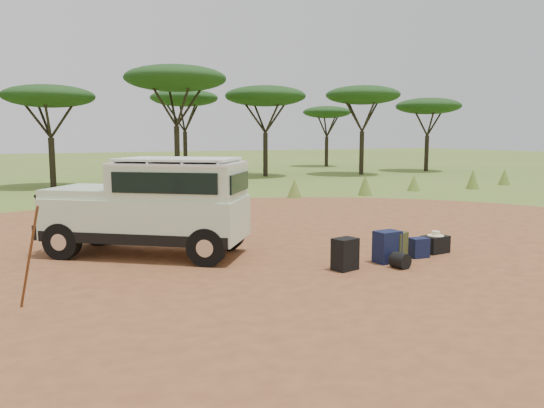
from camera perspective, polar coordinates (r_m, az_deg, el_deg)
name	(u,v)px	position (r m, az deg, el deg)	size (l,w,h in m)	color
ground	(261,264)	(10.24, -1.16, -6.47)	(140.00, 140.00, 0.00)	#597329
dirt_clearing	(261,264)	(10.24, -1.16, -6.45)	(23.00, 23.00, 0.01)	brown
grass_fringe	(149,197)	(18.26, -13.06, 0.76)	(36.60, 1.60, 0.90)	#597329
acacia_treeline	(103,88)	(29.27, -17.73, 11.80)	(46.70, 13.20, 6.26)	#2C2319
safari_vehicle	(153,209)	(11.08, -12.66, -0.49)	(4.19, 3.81, 2.00)	silver
walking_staff	(29,257)	(8.25, -24.65, -5.25)	(0.04, 0.04, 1.52)	brown
backpack_black	(345,254)	(9.80, 7.86, -5.38)	(0.43, 0.32, 0.59)	black
backpack_navy	(387,247)	(10.51, 12.28, -4.53)	(0.48, 0.34, 0.62)	#131B3C
backpack_olive	(397,247)	(10.72, 13.32, -4.47)	(0.41, 0.30, 0.57)	#444A22
duffel_navy	(419,248)	(11.11, 15.50, -4.56)	(0.36, 0.27, 0.40)	#131B3C
hard_case	(435,244)	(11.65, 17.16, -4.17)	(0.52, 0.37, 0.37)	black
stuff_sack	(400,261)	(10.15, 13.61, -5.94)	(0.30, 0.30, 0.30)	black
safari_hat	(436,234)	(11.61, 17.20, -3.11)	(0.34, 0.34, 0.10)	beige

